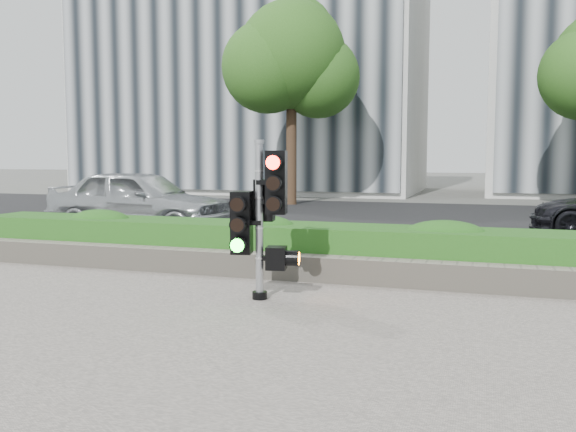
% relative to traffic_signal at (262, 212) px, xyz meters
% --- Properties ---
extents(ground, '(120.00, 120.00, 0.00)m').
position_rel_traffic_signal_xyz_m(ground, '(0.48, -0.70, -1.06)').
color(ground, '#51514C').
rests_on(ground, ground).
extents(sidewalk, '(16.00, 11.00, 0.03)m').
position_rel_traffic_signal_xyz_m(sidewalk, '(0.48, -3.20, -1.05)').
color(sidewalk, '#9E9389').
rests_on(sidewalk, ground).
extents(road, '(60.00, 13.00, 0.02)m').
position_rel_traffic_signal_xyz_m(road, '(0.48, 9.30, -1.05)').
color(road, black).
rests_on(road, ground).
extents(curb, '(60.00, 0.25, 0.12)m').
position_rel_traffic_signal_xyz_m(curb, '(0.48, 2.45, -1.00)').
color(curb, gray).
rests_on(curb, ground).
extents(stone_wall, '(12.00, 0.32, 0.34)m').
position_rel_traffic_signal_xyz_m(stone_wall, '(0.48, 1.20, -0.86)').
color(stone_wall, gray).
rests_on(stone_wall, sidewalk).
extents(hedge, '(12.00, 1.00, 0.68)m').
position_rel_traffic_signal_xyz_m(hedge, '(0.48, 1.85, -0.69)').
color(hedge, '#3F912C').
rests_on(hedge, sidewalk).
extents(building_left, '(16.00, 9.00, 15.00)m').
position_rel_traffic_signal_xyz_m(building_left, '(-8.52, 22.30, 6.44)').
color(building_left, '#B7B7B2').
rests_on(building_left, ground).
extents(tree_left, '(4.61, 4.03, 7.34)m').
position_rel_traffic_signal_xyz_m(tree_left, '(-4.03, 13.86, 3.98)').
color(tree_left, black).
rests_on(tree_left, ground).
extents(traffic_signal, '(0.67, 0.54, 1.87)m').
position_rel_traffic_signal_xyz_m(traffic_signal, '(0.00, 0.00, 0.00)').
color(traffic_signal, black).
rests_on(traffic_signal, sidewalk).
extents(car_silver, '(4.22, 1.82, 1.42)m').
position_rel_traffic_signal_xyz_m(car_silver, '(-4.81, 5.15, -0.33)').
color(car_silver, '#ACAFB3').
rests_on(car_silver, road).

